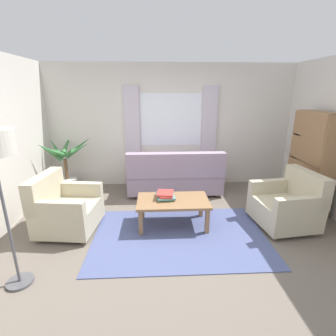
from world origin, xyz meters
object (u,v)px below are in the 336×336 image
book_stack_on_table (165,195)px  potted_plant (66,167)px  bookshelf (310,160)px  armchair_left (65,209)px  coffee_table (173,203)px  armchair_right (288,205)px  couch (175,176)px

book_stack_on_table → potted_plant: potted_plant is taller
book_stack_on_table → bookshelf: 2.62m
armchair_left → coffee_table: bearing=-81.7°
armchair_left → potted_plant: 1.57m
armchair_left → armchair_right: size_ratio=0.99×
couch → armchair_left: couch is taller
coffee_table → book_stack_on_table: (-0.11, 0.07, 0.11)m
armchair_left → book_stack_on_table: 1.53m
bookshelf → coffee_table: bearing=102.3°
couch → coffee_table: couch is taller
book_stack_on_table → bookshelf: size_ratio=0.20×
couch → potted_plant: (-2.22, 0.13, 0.19)m
armchair_left → armchair_right: (3.41, -0.03, 0.00)m
coffee_table → book_stack_on_table: bearing=149.9°
coffee_table → bookshelf: (2.43, 0.53, 0.52)m
armchair_right → bookshelf: bookshelf is taller
armchair_left → book_stack_on_table: size_ratio=2.67×
potted_plant → bookshelf: bookshelf is taller
armchair_right → book_stack_on_table: bearing=-101.5°
potted_plant → armchair_right: bearing=-21.4°
bookshelf → potted_plant: bearing=78.7°
book_stack_on_table → potted_plant: 2.40m
couch → book_stack_on_table: bearing=78.9°
couch → coffee_table: size_ratio=1.73×
coffee_table → potted_plant: 2.54m
book_stack_on_table → coffee_table: bearing=-30.1°
armchair_right → book_stack_on_table: (-1.90, 0.15, 0.13)m
couch → armchair_right: bearing=139.9°
couch → armchair_right: couch is taller
coffee_table → book_stack_on_table: 0.17m
coffee_table → book_stack_on_table: book_stack_on_table is taller
book_stack_on_table → armchair_left: bearing=-175.5°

